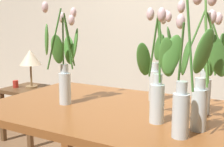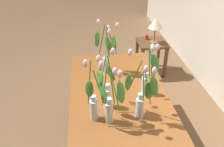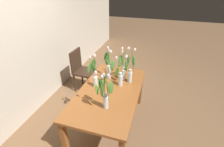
{
  "view_description": "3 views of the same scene",
  "coord_description": "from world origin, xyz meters",
  "px_view_note": "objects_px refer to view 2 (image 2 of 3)",
  "views": [
    {
      "loc": [
        0.61,
        -1.32,
        1.18
      ],
      "look_at": [
        -0.08,
        -0.06,
        0.94
      ],
      "focal_mm": 45.02,
      "sensor_mm": 36.0,
      "label": 1
    },
    {
      "loc": [
        1.78,
        -0.27,
        2.05
      ],
      "look_at": [
        0.0,
        -0.06,
        0.96
      ],
      "focal_mm": 37.56,
      "sensor_mm": 36.0,
      "label": 2
    },
    {
      "loc": [
        -1.93,
        -0.64,
        2.23
      ],
      "look_at": [
        0.08,
        -0.02,
        1.0
      ],
      "focal_mm": 26.32,
      "sensor_mm": 36.0,
      "label": 3
    }
  ],
  "objects_px": {
    "tulip_vase_1": "(107,52)",
    "tulip_vase_3": "(149,75)",
    "tulip_vase_2": "(107,89)",
    "tulip_vase_4": "(141,97)",
    "pillar_candle": "(147,37)",
    "tulip_vase_5": "(111,102)",
    "side_table": "(151,49)",
    "dining_table": "(118,100)",
    "table_lamp": "(156,24)",
    "tulip_vase_0": "(94,101)"
  },
  "relations": [
    {
      "from": "tulip_vase_4",
      "to": "table_lamp",
      "type": "relative_size",
      "value": 1.42
    },
    {
      "from": "tulip_vase_1",
      "to": "table_lamp",
      "type": "bearing_deg",
      "value": 142.65
    },
    {
      "from": "tulip_vase_2",
      "to": "tulip_vase_4",
      "type": "xyz_separation_m",
      "value": [
        0.17,
        0.25,
        0.03
      ]
    },
    {
      "from": "tulip_vase_1",
      "to": "tulip_vase_3",
      "type": "height_order",
      "value": "tulip_vase_1"
    },
    {
      "from": "tulip_vase_1",
      "to": "tulip_vase_0",
      "type": "bearing_deg",
      "value": -13.7
    },
    {
      "from": "tulip_vase_2",
      "to": "pillar_candle",
      "type": "relative_size",
      "value": 7.04
    },
    {
      "from": "tulip_vase_3",
      "to": "tulip_vase_4",
      "type": "xyz_separation_m",
      "value": [
        0.3,
        -0.14,
        -0.0
      ]
    },
    {
      "from": "dining_table",
      "to": "tulip_vase_0",
      "type": "relative_size",
      "value": 2.78
    },
    {
      "from": "tulip_vase_1",
      "to": "pillar_candle",
      "type": "relative_size",
      "value": 7.65
    },
    {
      "from": "dining_table",
      "to": "tulip_vase_1",
      "type": "relative_size",
      "value": 2.79
    },
    {
      "from": "tulip_vase_3",
      "to": "table_lamp",
      "type": "bearing_deg",
      "value": 161.59
    },
    {
      "from": "tulip_vase_3",
      "to": "tulip_vase_5",
      "type": "height_order",
      "value": "tulip_vase_5"
    },
    {
      "from": "tulip_vase_0",
      "to": "tulip_vase_4",
      "type": "xyz_separation_m",
      "value": [
        0.02,
        0.36,
        0.02
      ]
    },
    {
      "from": "pillar_candle",
      "to": "tulip_vase_0",
      "type": "bearing_deg",
      "value": -25.47
    },
    {
      "from": "table_lamp",
      "to": "pillar_candle",
      "type": "xyz_separation_m",
      "value": [
        -0.15,
        -0.08,
        -0.27
      ]
    },
    {
      "from": "tulip_vase_2",
      "to": "pillar_candle",
      "type": "height_order",
      "value": "tulip_vase_2"
    },
    {
      "from": "table_lamp",
      "to": "pillar_candle",
      "type": "distance_m",
      "value": 0.32
    },
    {
      "from": "tulip_vase_1",
      "to": "tulip_vase_4",
      "type": "distance_m",
      "value": 0.78
    },
    {
      "from": "tulip_vase_1",
      "to": "tulip_vase_3",
      "type": "distance_m",
      "value": 0.56
    },
    {
      "from": "side_table",
      "to": "pillar_candle",
      "type": "height_order",
      "value": "pillar_candle"
    },
    {
      "from": "tulip_vase_2",
      "to": "pillar_candle",
      "type": "distance_m",
      "value": 2.04
    },
    {
      "from": "tulip_vase_1",
      "to": "tulip_vase_2",
      "type": "height_order",
      "value": "tulip_vase_1"
    },
    {
      "from": "tulip_vase_5",
      "to": "tulip_vase_1",
      "type": "bearing_deg",
      "value": 176.02
    },
    {
      "from": "dining_table",
      "to": "tulip_vase_4",
      "type": "bearing_deg",
      "value": 19.24
    },
    {
      "from": "table_lamp",
      "to": "tulip_vase_4",
      "type": "bearing_deg",
      "value": -19.54
    },
    {
      "from": "tulip_vase_0",
      "to": "tulip_vase_3",
      "type": "relative_size",
      "value": 1.08
    },
    {
      "from": "dining_table",
      "to": "table_lamp",
      "type": "distance_m",
      "value": 1.71
    },
    {
      "from": "tulip_vase_2",
      "to": "tulip_vase_5",
      "type": "xyz_separation_m",
      "value": [
        0.22,
        0.01,
        0.03
      ]
    },
    {
      "from": "dining_table",
      "to": "pillar_candle",
      "type": "height_order",
      "value": "dining_table"
    },
    {
      "from": "dining_table",
      "to": "tulip_vase_5",
      "type": "distance_m",
      "value": 0.52
    },
    {
      "from": "tulip_vase_2",
      "to": "tulip_vase_5",
      "type": "bearing_deg",
      "value": 2.57
    },
    {
      "from": "dining_table",
      "to": "tulip_vase_1",
      "type": "distance_m",
      "value": 0.51
    },
    {
      "from": "tulip_vase_5",
      "to": "tulip_vase_2",
      "type": "bearing_deg",
      "value": -177.43
    },
    {
      "from": "tulip_vase_0",
      "to": "tulip_vase_1",
      "type": "bearing_deg",
      "value": 166.3
    },
    {
      "from": "tulip_vase_5",
      "to": "side_table",
      "type": "bearing_deg",
      "value": 155.5
    },
    {
      "from": "side_table",
      "to": "tulip_vase_4",
      "type": "bearing_deg",
      "value": -18.7
    },
    {
      "from": "tulip_vase_2",
      "to": "tulip_vase_3",
      "type": "height_order",
      "value": "tulip_vase_3"
    },
    {
      "from": "tulip_vase_1",
      "to": "tulip_vase_5",
      "type": "bearing_deg",
      "value": -3.98
    },
    {
      "from": "tulip_vase_4",
      "to": "table_lamp",
      "type": "bearing_deg",
      "value": 160.46
    },
    {
      "from": "tulip_vase_2",
      "to": "tulip_vase_3",
      "type": "distance_m",
      "value": 0.41
    },
    {
      "from": "tulip_vase_0",
      "to": "pillar_candle",
      "type": "xyz_separation_m",
      "value": [
        -1.99,
        0.95,
        -0.34
      ]
    },
    {
      "from": "side_table",
      "to": "table_lamp",
      "type": "xyz_separation_m",
      "value": [
        0.03,
        0.02,
        0.42
      ]
    },
    {
      "from": "tulip_vase_3",
      "to": "side_table",
      "type": "distance_m",
      "value": 1.75
    },
    {
      "from": "tulip_vase_3",
      "to": "side_table",
      "type": "xyz_separation_m",
      "value": [
        -1.6,
        0.5,
        -0.52
      ]
    },
    {
      "from": "tulip_vase_0",
      "to": "tulip_vase_3",
      "type": "height_order",
      "value": "tulip_vase_0"
    },
    {
      "from": "tulip_vase_2",
      "to": "tulip_vase_4",
      "type": "distance_m",
      "value": 0.31
    },
    {
      "from": "tulip_vase_3",
      "to": "pillar_candle",
      "type": "xyz_separation_m",
      "value": [
        -1.71,
        0.44,
        -0.36
      ]
    },
    {
      "from": "tulip_vase_4",
      "to": "tulip_vase_5",
      "type": "height_order",
      "value": "tulip_vase_5"
    },
    {
      "from": "tulip_vase_3",
      "to": "side_table",
      "type": "bearing_deg",
      "value": 162.58
    },
    {
      "from": "dining_table",
      "to": "tulip_vase_2",
      "type": "distance_m",
      "value": 0.35
    }
  ]
}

